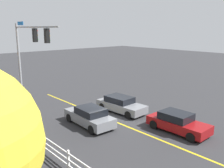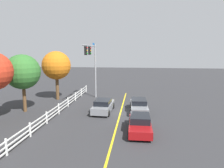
% 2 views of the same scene
% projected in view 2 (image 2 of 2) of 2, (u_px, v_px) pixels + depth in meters
% --- Properties ---
extents(ground_plane, '(120.00, 120.00, 0.00)m').
position_uv_depth(ground_plane, '(121.00, 112.00, 22.08)').
color(ground_plane, '#2D2D30').
extents(lane_center_stripe, '(28.00, 0.16, 0.01)m').
position_uv_depth(lane_center_stripe, '(117.00, 125.00, 18.16)').
color(lane_center_stripe, gold).
rests_on(lane_center_stripe, ground_plane).
extents(signal_assembly, '(6.99, 0.37, 7.61)m').
position_uv_depth(signal_assembly, '(92.00, 61.00, 26.29)').
color(signal_assembly, gray).
rests_on(signal_assembly, ground_plane).
extents(car_0, '(4.35, 1.92, 1.36)m').
position_uv_depth(car_0, '(140.00, 124.00, 16.60)').
color(car_0, maroon).
rests_on(car_0, ground_plane).
extents(car_1, '(4.59, 2.05, 1.36)m').
position_uv_depth(car_1, '(139.00, 105.00, 22.17)').
color(car_1, slate).
rests_on(car_1, ground_plane).
extents(car_2, '(4.46, 2.00, 1.41)m').
position_uv_depth(car_2, '(103.00, 106.00, 22.02)').
color(car_2, slate).
rests_on(car_2, ground_plane).
extents(white_rail_fence, '(26.10, 0.10, 1.15)m').
position_uv_depth(white_rail_fence, '(53.00, 113.00, 19.83)').
color(white_rail_fence, white).
rests_on(white_rail_fence, ground_plane).
extents(tree_2, '(3.71, 3.71, 6.21)m').
position_uv_depth(tree_2, '(23.00, 72.00, 21.60)').
color(tree_2, brown).
rests_on(tree_2, ground_plane).
extents(tree_3, '(3.79, 3.79, 6.55)m').
position_uv_depth(tree_3, '(56.00, 66.00, 27.10)').
color(tree_3, brown).
rests_on(tree_3, ground_plane).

